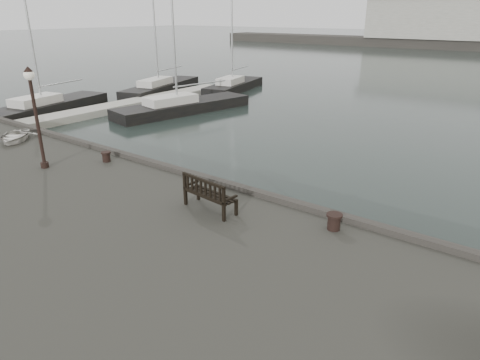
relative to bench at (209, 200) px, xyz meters
The scene contains 11 objects.
ground 2.70m from the bench, 91.07° to the left, with size 400.00×400.00×0.00m, color black.
pontoon 23.38m from the bench, 149.22° to the left, with size 2.00×24.00×0.50m, color #BCB8AE.
bench is the anchor object (origin of this frame).
bollard_left 6.34m from the bench, behind, with size 0.38×0.38×0.40m, color black.
bollard_right 3.70m from the bench, 17.33° to the left, with size 0.44×0.44×0.46m, color black.
lamp_post 7.91m from the bench, behind, with size 0.38×0.38×3.81m.
dinghy 12.12m from the bench, behind, with size 1.63×2.28×0.47m, color silver.
yacht_a 25.07m from the bench, 160.42° to the left, with size 4.84×10.54×13.86m.
yacht_b 30.90m from the bench, 139.40° to the left, with size 5.49×11.41×14.61m.
yacht_c 21.23m from the bench, 136.24° to the left, with size 4.79×11.46×14.78m.
yacht_d 30.87m from the bench, 126.28° to the left, with size 4.54×9.53×11.64m.
Camera 1 is at (7.80, -10.74, 7.10)m, focal length 32.00 mm.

